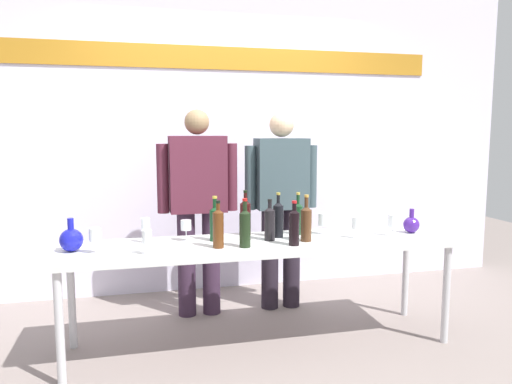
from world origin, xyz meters
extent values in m
plane|color=gray|center=(0.00, 0.00, 0.00)|extent=(10.00, 10.00, 0.00)
cube|color=white|center=(0.00, 1.34, 1.50)|extent=(5.59, 0.10, 3.00)
cube|color=#BC7C1F|center=(0.00, 1.29, 2.10)|extent=(3.92, 0.01, 0.20)
cube|color=silver|center=(0.00, 0.00, 0.70)|extent=(2.61, 0.62, 0.04)
cylinder|color=silver|center=(-1.24, -0.26, 0.34)|extent=(0.05, 0.05, 0.68)
cylinder|color=silver|center=(1.24, -0.26, 0.34)|extent=(0.05, 0.05, 0.68)
cylinder|color=silver|center=(-1.24, 0.26, 0.34)|extent=(0.05, 0.05, 0.68)
cylinder|color=silver|center=(1.24, 0.26, 0.34)|extent=(0.05, 0.05, 0.68)
sphere|color=#191CB4|center=(-1.20, 0.02, 0.79)|extent=(0.14, 0.14, 0.14)
cylinder|color=#191CB4|center=(-1.20, 0.02, 0.89)|extent=(0.04, 0.04, 0.08)
sphere|color=#451F8A|center=(1.13, 0.02, 0.78)|extent=(0.12, 0.12, 0.12)
cylinder|color=#451F8A|center=(1.13, 0.02, 0.86)|extent=(0.03, 0.03, 0.07)
cylinder|color=#372338|center=(-0.44, 0.67, 0.42)|extent=(0.14, 0.14, 0.83)
cylinder|color=#372338|center=(-0.24, 0.67, 0.42)|extent=(0.14, 0.14, 0.83)
cube|color=#552132|center=(-0.34, 0.67, 1.13)|extent=(0.43, 0.22, 0.59)
cylinder|color=#552132|center=(-0.61, 0.67, 1.10)|extent=(0.09, 0.09, 0.53)
cylinder|color=#552132|center=(-0.07, 0.67, 1.10)|extent=(0.09, 0.09, 0.53)
sphere|color=#947652|center=(-0.34, 0.67, 1.52)|extent=(0.19, 0.19, 0.19)
cylinder|color=black|center=(0.24, 0.67, 0.42)|extent=(0.14, 0.14, 0.83)
cylinder|color=black|center=(0.43, 0.67, 0.42)|extent=(0.14, 0.14, 0.83)
cube|color=#3B4D53|center=(0.34, 0.67, 1.12)|extent=(0.41, 0.22, 0.57)
cylinder|color=#3B4D53|center=(0.08, 0.67, 1.09)|extent=(0.09, 0.09, 0.51)
cylinder|color=#3B4D53|center=(0.60, 0.67, 1.09)|extent=(0.09, 0.09, 0.51)
sphere|color=beige|center=(0.34, 0.67, 1.51)|extent=(0.20, 0.20, 0.20)
cylinder|color=#340E0E|center=(-0.06, 0.23, 0.84)|extent=(0.08, 0.08, 0.23)
cone|color=#340E0E|center=(-0.06, 0.23, 0.96)|extent=(0.08, 0.08, 0.03)
cylinder|color=#340E0E|center=(-0.06, 0.23, 0.99)|extent=(0.02, 0.02, 0.08)
cylinder|color=black|center=(-0.06, 0.23, 1.03)|extent=(0.03, 0.03, 0.02)
cylinder|color=#4C2E19|center=(0.29, -0.06, 0.83)|extent=(0.07, 0.07, 0.21)
cone|color=#4C2E19|center=(0.29, -0.06, 0.95)|extent=(0.07, 0.07, 0.03)
cylinder|color=#4C2E19|center=(0.29, -0.06, 0.98)|extent=(0.03, 0.03, 0.09)
cylinder|color=gold|center=(0.29, -0.06, 1.03)|extent=(0.03, 0.03, 0.02)
cylinder|color=black|center=(-0.14, -0.13, 0.83)|extent=(0.07, 0.07, 0.22)
cone|color=black|center=(-0.14, -0.13, 0.95)|extent=(0.07, 0.07, 0.03)
cylinder|color=black|center=(-0.14, -0.13, 0.98)|extent=(0.03, 0.03, 0.08)
cylinder|color=red|center=(-0.14, -0.13, 1.03)|extent=(0.03, 0.03, 0.02)
cylinder|color=#113A1C|center=(-0.30, 0.10, 0.83)|extent=(0.07, 0.07, 0.21)
cone|color=#113A1C|center=(-0.30, 0.10, 0.94)|extent=(0.07, 0.07, 0.03)
cylinder|color=#113A1C|center=(-0.30, 0.10, 0.97)|extent=(0.03, 0.03, 0.08)
cylinder|color=gold|center=(-0.30, 0.10, 1.02)|extent=(0.03, 0.03, 0.02)
cylinder|color=#15391D|center=(0.31, 0.16, 0.83)|extent=(0.07, 0.07, 0.20)
cone|color=#15391D|center=(0.31, 0.16, 0.94)|extent=(0.07, 0.07, 0.03)
cylinder|color=#15391D|center=(0.31, 0.16, 0.97)|extent=(0.02, 0.02, 0.08)
cylinder|color=gold|center=(0.31, 0.16, 1.02)|extent=(0.03, 0.03, 0.02)
cylinder|color=#542B11|center=(-0.31, -0.10, 0.84)|extent=(0.07, 0.07, 0.22)
cone|color=#542B11|center=(-0.31, -0.10, 0.96)|extent=(0.07, 0.07, 0.03)
cylinder|color=#542B11|center=(-0.31, -0.10, 0.98)|extent=(0.03, 0.03, 0.06)
cylinder|color=black|center=(-0.31, -0.10, 1.02)|extent=(0.03, 0.03, 0.02)
cylinder|color=black|center=(0.06, 0.03, 0.83)|extent=(0.07, 0.07, 0.20)
cone|color=black|center=(0.06, 0.03, 0.94)|extent=(0.07, 0.07, 0.03)
cylinder|color=black|center=(0.06, 0.03, 0.96)|extent=(0.03, 0.03, 0.06)
cylinder|color=black|center=(0.06, 0.03, 1.00)|extent=(0.03, 0.03, 0.02)
cylinder|color=black|center=(0.15, 0.11, 0.83)|extent=(0.07, 0.07, 0.22)
cone|color=black|center=(0.15, 0.11, 0.96)|extent=(0.07, 0.07, 0.03)
cylinder|color=black|center=(0.15, 0.11, 0.98)|extent=(0.02, 0.02, 0.07)
cylinder|color=gold|center=(0.15, 0.11, 1.03)|extent=(0.03, 0.03, 0.02)
cylinder|color=black|center=(0.18, -0.15, 0.83)|extent=(0.07, 0.07, 0.21)
cone|color=black|center=(0.18, -0.15, 0.95)|extent=(0.07, 0.07, 0.03)
cylinder|color=black|center=(0.18, -0.15, 0.97)|extent=(0.03, 0.03, 0.06)
cylinder|color=red|center=(0.18, -0.15, 1.01)|extent=(0.03, 0.03, 0.02)
cylinder|color=white|center=(-0.48, 0.14, 0.72)|extent=(0.06, 0.06, 0.00)
cylinder|color=white|center=(-0.48, 0.14, 0.76)|extent=(0.01, 0.01, 0.07)
cylinder|color=white|center=(-0.48, 0.14, 0.83)|extent=(0.07, 0.07, 0.07)
cylinder|color=white|center=(-1.05, -0.07, 0.72)|extent=(0.06, 0.06, 0.00)
cylinder|color=white|center=(-1.05, -0.07, 0.76)|extent=(0.01, 0.01, 0.07)
cylinder|color=white|center=(-1.05, -0.07, 0.84)|extent=(0.07, 0.07, 0.08)
cylinder|color=white|center=(-0.75, -0.17, 0.72)|extent=(0.06, 0.06, 0.00)
cylinder|color=white|center=(-0.75, -0.17, 0.76)|extent=(0.01, 0.01, 0.07)
cylinder|color=white|center=(-0.75, -0.17, 0.83)|extent=(0.06, 0.06, 0.08)
cylinder|color=white|center=(-0.75, 0.14, 0.72)|extent=(0.06, 0.06, 0.00)
cylinder|color=white|center=(-0.75, 0.14, 0.76)|extent=(0.01, 0.01, 0.07)
cylinder|color=white|center=(-0.75, 0.14, 0.85)|extent=(0.06, 0.06, 0.09)
cylinder|color=white|center=(0.66, -0.06, 0.72)|extent=(0.05, 0.05, 0.00)
cylinder|color=white|center=(0.66, -0.06, 0.76)|extent=(0.01, 0.01, 0.06)
cylinder|color=white|center=(0.66, -0.06, 0.83)|extent=(0.06, 0.06, 0.08)
cylinder|color=white|center=(0.94, -0.05, 0.72)|extent=(0.05, 0.05, 0.00)
cylinder|color=white|center=(0.94, -0.05, 0.76)|extent=(0.01, 0.01, 0.06)
cylinder|color=white|center=(0.94, -0.05, 0.83)|extent=(0.06, 0.06, 0.09)
cylinder|color=white|center=(0.49, 0.12, 0.72)|extent=(0.05, 0.05, 0.00)
cylinder|color=white|center=(0.49, 0.12, 0.76)|extent=(0.01, 0.01, 0.06)
cylinder|color=white|center=(0.49, 0.12, 0.83)|extent=(0.07, 0.07, 0.09)
camera|label=1|loc=(-0.79, -3.07, 1.46)|focal=34.03mm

